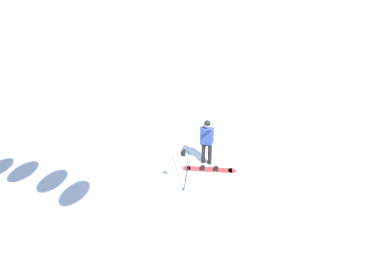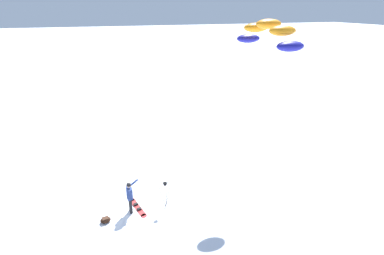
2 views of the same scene
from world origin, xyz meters
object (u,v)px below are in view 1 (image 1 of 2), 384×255
at_px(snowboarder, 207,138).
at_px(snowboard, 209,169).
at_px(camera_tripod, 184,163).
at_px(gear_bag_large, 206,141).

xyz_separation_m(snowboarder, snowboard, (0.20, -0.34, -0.95)).
relative_size(snowboard, camera_tripod, 1.23).
bearing_deg(snowboard, camera_tripod, -106.18).
distance_m(snowboarder, camera_tripod, 1.68).
bearing_deg(camera_tripod, snowboard, 73.82).
height_order(snowboarder, camera_tripod, snowboarder).
xyz_separation_m(snowboard, camera_tripod, (-0.39, -1.33, 0.98)).
height_order(snowboarder, snowboard, snowboarder).
bearing_deg(snowboarder, camera_tripod, -96.20).
relative_size(gear_bag_large, camera_tripod, 0.36).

